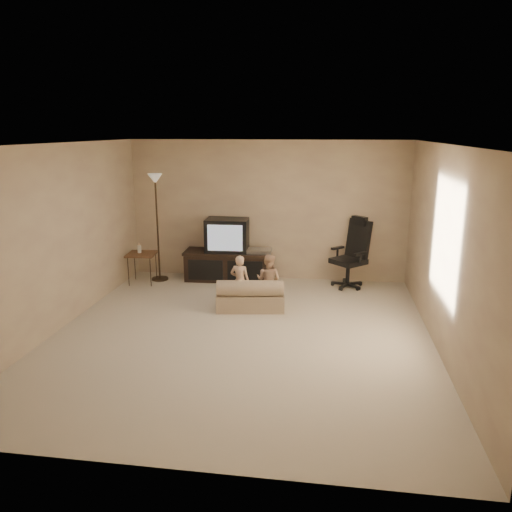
{
  "coord_description": "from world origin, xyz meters",
  "views": [
    {
      "loc": [
        1.1,
        -6.1,
        2.67
      ],
      "look_at": [
        0.11,
        0.6,
        0.95
      ],
      "focal_mm": 35.0,
      "sensor_mm": 36.0,
      "label": 1
    }
  ],
  "objects_px": {
    "floor_lamp": "(156,203)",
    "child_sofa": "(250,297)",
    "toddler_right": "(268,280)",
    "office_chair": "(351,262)",
    "side_table": "(141,254)",
    "tv_stand": "(228,255)",
    "toddler_left": "(240,281)"
  },
  "relations": [
    {
      "from": "tv_stand",
      "to": "side_table",
      "type": "distance_m",
      "value": 1.53
    },
    {
      "from": "tv_stand",
      "to": "side_table",
      "type": "xyz_separation_m",
      "value": [
        -1.47,
        -0.42,
        0.06
      ]
    },
    {
      "from": "toddler_right",
      "to": "tv_stand",
      "type": "bearing_deg",
      "value": -37.79
    },
    {
      "from": "floor_lamp",
      "to": "toddler_right",
      "type": "xyz_separation_m",
      "value": [
        2.13,
        -1.08,
        -0.99
      ]
    },
    {
      "from": "side_table",
      "to": "toddler_right",
      "type": "height_order",
      "value": "toddler_right"
    },
    {
      "from": "tv_stand",
      "to": "toddler_right",
      "type": "bearing_deg",
      "value": -57.24
    },
    {
      "from": "office_chair",
      "to": "child_sofa",
      "type": "height_order",
      "value": "office_chair"
    },
    {
      "from": "side_table",
      "to": "toddler_left",
      "type": "xyz_separation_m",
      "value": [
        1.95,
        -0.98,
        -0.12
      ]
    },
    {
      "from": "tv_stand",
      "to": "toddler_right",
      "type": "distance_m",
      "value": 1.56
    },
    {
      "from": "tv_stand",
      "to": "child_sofa",
      "type": "height_order",
      "value": "tv_stand"
    },
    {
      "from": "child_sofa",
      "to": "toddler_right",
      "type": "relative_size",
      "value": 1.32
    },
    {
      "from": "office_chair",
      "to": "floor_lamp",
      "type": "distance_m",
      "value": 3.57
    },
    {
      "from": "child_sofa",
      "to": "side_table",
      "type": "bearing_deg",
      "value": 145.15
    },
    {
      "from": "office_chair",
      "to": "side_table",
      "type": "bearing_deg",
      "value": -130.0
    },
    {
      "from": "side_table",
      "to": "toddler_right",
      "type": "xyz_separation_m",
      "value": [
        2.37,
        -0.85,
        -0.12
      ]
    },
    {
      "from": "office_chair",
      "to": "side_table",
      "type": "height_order",
      "value": "office_chair"
    },
    {
      "from": "tv_stand",
      "to": "side_table",
      "type": "relative_size",
      "value": 2.17
    },
    {
      "from": "child_sofa",
      "to": "office_chair",
      "type": "bearing_deg",
      "value": 33.8
    },
    {
      "from": "side_table",
      "to": "toddler_right",
      "type": "distance_m",
      "value": 2.52
    },
    {
      "from": "floor_lamp",
      "to": "child_sofa",
      "type": "bearing_deg",
      "value": -34.44
    },
    {
      "from": "tv_stand",
      "to": "toddler_left",
      "type": "relative_size",
      "value": 1.94
    },
    {
      "from": "toddler_left",
      "to": "toddler_right",
      "type": "height_order",
      "value": "same"
    },
    {
      "from": "toddler_left",
      "to": "toddler_right",
      "type": "relative_size",
      "value": 1.0
    },
    {
      "from": "toddler_right",
      "to": "office_chair",
      "type": "bearing_deg",
      "value": -120.83
    },
    {
      "from": "toddler_right",
      "to": "floor_lamp",
      "type": "bearing_deg",
      "value": -9.79
    },
    {
      "from": "office_chair",
      "to": "floor_lamp",
      "type": "bearing_deg",
      "value": -133.39
    },
    {
      "from": "tv_stand",
      "to": "office_chair",
      "type": "distance_m",
      "value": 2.2
    },
    {
      "from": "tv_stand",
      "to": "child_sofa",
      "type": "xyz_separation_m",
      "value": [
        0.65,
        -1.49,
        -0.27
      ]
    },
    {
      "from": "office_chair",
      "to": "side_table",
      "type": "xyz_separation_m",
      "value": [
        -3.68,
        -0.33,
        0.09
      ]
    },
    {
      "from": "office_chair",
      "to": "side_table",
      "type": "distance_m",
      "value": 3.69
    },
    {
      "from": "floor_lamp",
      "to": "toddler_right",
      "type": "bearing_deg",
      "value": -26.77
    },
    {
      "from": "tv_stand",
      "to": "floor_lamp",
      "type": "distance_m",
      "value": 1.56
    }
  ]
}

